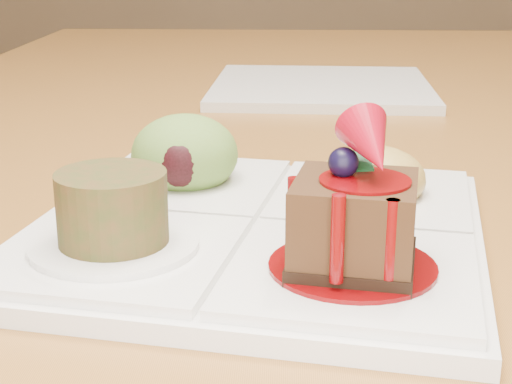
{
  "coord_description": "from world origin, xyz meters",
  "views": [
    {
      "loc": [
        -0.01,
        -0.82,
        0.94
      ],
      "look_at": [
        -0.03,
        -0.35,
        0.79
      ],
      "focal_mm": 55.0,
      "sensor_mm": 36.0,
      "label": 1
    }
  ],
  "objects": [
    {
      "name": "second_plate",
      "position": [
        0.03,
        0.18,
        0.76
      ],
      "size": [
        0.28,
        0.28,
        0.01
      ],
      "primitive_type": "cube",
      "rotation": [
        0.0,
        0.0,
        -0.04
      ],
      "color": "silver",
      "rests_on": "dining_table"
    },
    {
      "name": "dining_table",
      "position": [
        0.0,
        0.0,
        0.68
      ],
      "size": [
        1.0,
        1.8,
        0.75
      ],
      "color": "#905B25",
      "rests_on": "ground"
    },
    {
      "name": "sampler_plate",
      "position": [
        -0.03,
        -0.34,
        0.77
      ],
      "size": [
        0.33,
        0.33,
        0.11
      ],
      "rotation": [
        0.0,
        0.0,
        -0.18
      ],
      "color": "silver",
      "rests_on": "dining_table"
    }
  ]
}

